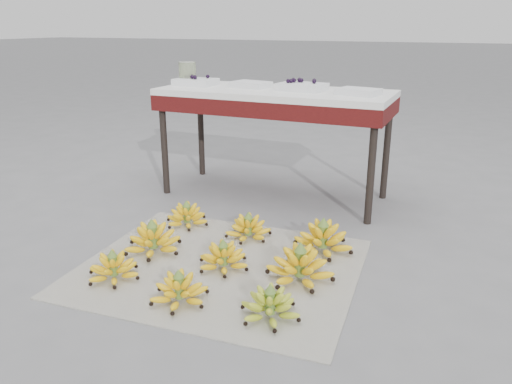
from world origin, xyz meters
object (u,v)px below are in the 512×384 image
at_px(tray_far_left, 196,82).
at_px(tray_right, 302,86).
at_px(tray_far_right, 359,92).
at_px(bunch_back_right, 323,240).
at_px(bunch_mid_left, 153,240).
at_px(tray_left, 251,84).
at_px(bunch_front_right, 270,306).
at_px(vendor_table, 274,102).
at_px(bunch_front_center, 179,290).
at_px(glass_jar, 188,73).
at_px(bunch_front_left, 113,268).
at_px(bunch_mid_right, 300,267).
at_px(bunch_back_left, 187,216).
at_px(bunch_back_center, 248,229).
at_px(bunch_mid_center, 223,258).
at_px(newspaper_mat, 220,267).

height_order(tray_far_left, tray_right, tray_right).
bearing_deg(tray_far_right, bunch_back_right, -88.65).
bearing_deg(bunch_mid_left, tray_left, 111.51).
height_order(bunch_front_right, vendor_table, vendor_table).
relative_size(bunch_front_center, glass_jar, 2.16).
distance_m(vendor_table, glass_jar, 0.66).
bearing_deg(tray_far_right, bunch_front_left, -119.71).
distance_m(bunch_front_right, tray_left, 1.69).
distance_m(bunch_front_center, bunch_mid_right, 0.53).
distance_m(bunch_front_left, vendor_table, 1.47).
height_order(bunch_back_left, tray_left, tray_left).
bearing_deg(tray_right, tray_far_left, -178.14).
distance_m(bunch_front_left, bunch_mid_left, 0.30).
xyz_separation_m(bunch_front_right, glass_jar, (-1.17, 1.39, 0.71)).
xyz_separation_m(bunch_front_right, bunch_back_left, (-0.78, 0.67, 0.00)).
xyz_separation_m(bunch_back_center, tray_far_left, (-0.70, 0.70, 0.66)).
distance_m(bunch_back_left, tray_far_right, 1.20).
bearing_deg(bunch_mid_center, bunch_back_center, 114.66).
height_order(vendor_table, tray_far_left, tray_far_left).
bearing_deg(bunch_mid_center, vendor_table, 118.14).
bearing_deg(bunch_back_center, bunch_mid_center, -103.68).
xyz_separation_m(bunch_front_center, glass_jar, (-0.79, 1.43, 0.71)).
relative_size(bunch_mid_right, bunch_back_left, 1.21).
height_order(bunch_mid_right, glass_jar, glass_jar).
bearing_deg(newspaper_mat, bunch_front_left, -142.41).
xyz_separation_m(bunch_front_center, bunch_back_right, (0.39, 0.69, 0.01)).
relative_size(bunch_mid_center, bunch_back_left, 1.05).
relative_size(bunch_front_center, bunch_back_right, 1.04).
height_order(bunch_front_center, tray_far_right, tray_far_right).
bearing_deg(bunch_back_right, bunch_mid_left, -154.80).
xyz_separation_m(bunch_front_center, bunch_back_center, (-0.01, 0.69, -0.00)).
bearing_deg(tray_right, newspaper_mat, -90.59).
bearing_deg(glass_jar, bunch_mid_left, -68.78).
height_order(newspaper_mat, tray_far_right, tray_far_right).
distance_m(newspaper_mat, bunch_mid_left, 0.38).
height_order(bunch_front_right, bunch_back_right, bunch_back_right).
height_order(bunch_front_center, bunch_front_right, bunch_front_center).
height_order(bunch_front_left, tray_left, tray_left).
xyz_separation_m(newspaper_mat, bunch_mid_left, (-0.38, 0.01, 0.06)).
relative_size(bunch_front_center, bunch_front_right, 1.00).
relative_size(bunch_front_right, tray_far_left, 1.16).
distance_m(bunch_back_left, bunch_back_right, 0.79).
height_order(bunch_front_center, bunch_mid_right, bunch_mid_right).
xyz_separation_m(bunch_mid_left, bunch_back_left, (-0.03, 0.36, -0.01)).
bearing_deg(tray_left, glass_jar, 179.76).
bearing_deg(bunch_front_left, bunch_mid_right, 37.02).
bearing_deg(bunch_front_center, bunch_back_center, 68.53).
bearing_deg(tray_right, bunch_front_right, -75.36).
height_order(tray_far_left, tray_far_right, tray_far_left).
relative_size(bunch_front_left, bunch_back_left, 0.98).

